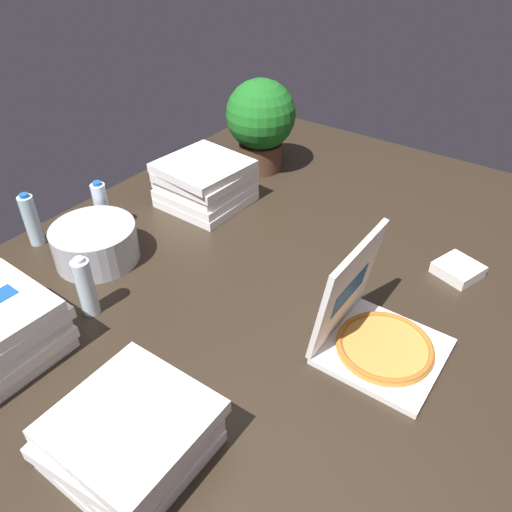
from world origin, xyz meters
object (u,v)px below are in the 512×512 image
(ice_bucket, at_px, (95,243))
(napkin_pile, at_px, (458,269))
(pizza_stack_right_mid, at_px, (205,182))
(water_bottle_2, at_px, (86,287))
(potted_plant, at_px, (261,121))
(open_pizza_box, at_px, (374,332))
(water_bottle_0, at_px, (102,207))
(pizza_stack_center_far, at_px, (130,435))
(water_bottle_1, at_px, (31,220))

(ice_bucket, xyz_separation_m, napkin_pile, (0.80, -1.30, -0.06))
(pizza_stack_right_mid, height_order, napkin_pile, pizza_stack_right_mid)
(water_bottle_2, distance_m, potted_plant, 1.37)
(open_pizza_box, height_order, ice_bucket, open_pizza_box)
(open_pizza_box, bearing_deg, potted_plant, 50.83)
(napkin_pile, bearing_deg, ice_bucket, 121.58)
(ice_bucket, relative_size, potted_plant, 0.71)
(ice_bucket, height_order, water_bottle_0, water_bottle_0)
(open_pizza_box, relative_size, ice_bucket, 1.14)
(pizza_stack_center_far, distance_m, water_bottle_1, 1.23)
(water_bottle_0, height_order, water_bottle_2, same)
(pizza_stack_center_far, relative_size, potted_plant, 0.83)
(pizza_stack_right_mid, xyz_separation_m, potted_plant, (0.47, -0.00, 0.17))
(open_pizza_box, relative_size, potted_plant, 0.81)
(pizza_stack_right_mid, distance_m, water_bottle_1, 0.82)
(water_bottle_0, xyz_separation_m, water_bottle_2, (-0.41, -0.39, 0.00))
(water_bottle_1, bearing_deg, napkin_pile, -61.56)
(water_bottle_2, bearing_deg, potted_plant, 7.12)
(water_bottle_1, bearing_deg, water_bottle_2, -105.78)
(pizza_stack_right_mid, distance_m, water_bottle_0, 0.52)
(open_pizza_box, bearing_deg, water_bottle_0, 91.50)
(potted_plant, distance_m, napkin_pile, 1.29)
(pizza_stack_center_far, distance_m, water_bottle_0, 1.21)
(pizza_stack_right_mid, xyz_separation_m, pizza_stack_center_far, (-1.20, -0.74, -0.02))
(water_bottle_2, height_order, potted_plant, potted_plant)
(napkin_pile, bearing_deg, water_bottle_1, 118.44)
(pizza_stack_center_far, xyz_separation_m, water_bottle_2, (0.32, 0.57, 0.03))
(pizza_stack_right_mid, relative_size, potted_plant, 0.85)
(ice_bucket, bearing_deg, potted_plant, -3.66)
(pizza_stack_right_mid, height_order, water_bottle_2, water_bottle_2)
(ice_bucket, height_order, water_bottle_2, water_bottle_2)
(potted_plant, height_order, napkin_pile, potted_plant)
(ice_bucket, distance_m, water_bottle_1, 0.33)
(pizza_stack_center_far, bearing_deg, water_bottle_2, 60.69)
(potted_plant, bearing_deg, pizza_stack_center_far, -156.16)
(ice_bucket, bearing_deg, pizza_stack_center_far, -124.45)
(water_bottle_0, distance_m, potted_plant, 0.98)
(water_bottle_1, height_order, potted_plant, potted_plant)
(pizza_stack_right_mid, height_order, ice_bucket, pizza_stack_right_mid)
(pizza_stack_center_far, bearing_deg, potted_plant, 23.84)
(pizza_stack_right_mid, distance_m, water_bottle_2, 0.90)
(open_pizza_box, distance_m, napkin_pile, 0.60)
(ice_bucket, bearing_deg, water_bottle_1, 103.72)
(pizza_stack_center_far, height_order, potted_plant, potted_plant)
(open_pizza_box, relative_size, pizza_stack_center_far, 0.97)
(potted_plant, bearing_deg, ice_bucket, 176.34)
(open_pizza_box, xyz_separation_m, water_bottle_1, (-0.29, 1.51, 0.04))
(pizza_stack_right_mid, height_order, water_bottle_0, water_bottle_0)
(potted_plant, bearing_deg, water_bottle_1, 161.90)
(open_pizza_box, xyz_separation_m, napkin_pile, (0.59, -0.11, -0.05))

